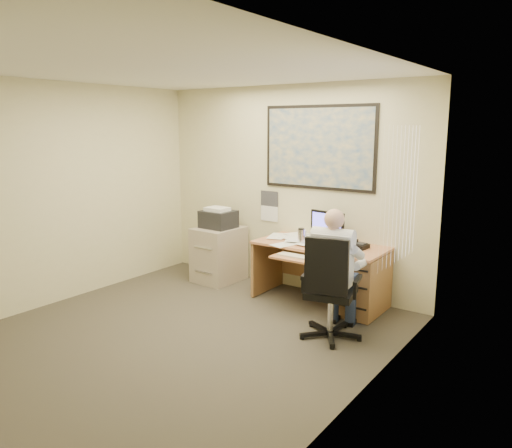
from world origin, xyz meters
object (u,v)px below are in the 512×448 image
Objects in this scene: desk at (345,272)px; filing_cabinet at (219,249)px; person at (333,274)px; office_chair at (327,308)px.

desk is 1.94m from filing_cabinet.
person is (2.19, -0.80, 0.22)m from filing_cabinet.
desk is 1.19× the size of person.
filing_cabinet is at bearing 152.22° from person.
office_chair is at bearing -19.87° from filing_cabinet.
person reaches higher than desk.
person is at bearing -72.80° from desk.
person reaches higher than office_chair.
desk is at bearing 91.51° from office_chair.
filing_cabinet is at bearing 144.42° from office_chair.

